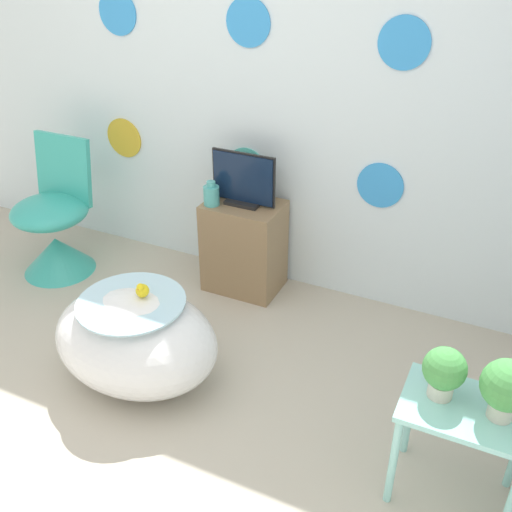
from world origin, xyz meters
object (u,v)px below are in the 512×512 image
object	(u,v)px
vase	(211,195)
chair	(55,231)
bathtub	(136,340)
potted_plant_right	(507,387)
potted_plant_left	(444,371)
tv	(243,182)

from	to	relation	value
vase	chair	bearing A→B (deg)	-166.40
bathtub	potted_plant_right	size ratio (longest dim) A/B	3.42
bathtub	potted_plant_right	world-z (taller)	potted_plant_right
potted_plant_left	vase	bearing A→B (deg)	148.39
potted_plant_left	chair	bearing A→B (deg)	165.05
chair	potted_plant_left	size ratio (longest dim) A/B	4.00
vase	tv	bearing A→B (deg)	28.23
bathtub	potted_plant_left	distance (m)	1.46
potted_plant_right	bathtub	bearing A→B (deg)	179.02
chair	potted_plant_left	distance (m)	2.60
vase	potted_plant_left	world-z (taller)	vase
bathtub	chair	world-z (taller)	chair
potted_plant_left	potted_plant_right	xyz separation A→B (m)	(0.22, -0.02, 0.02)
chair	tv	distance (m)	1.30
chair	potted_plant_right	size ratio (longest dim) A/B	3.49
vase	potted_plant_right	size ratio (longest dim) A/B	0.59
potted_plant_left	potted_plant_right	distance (m)	0.22
potted_plant_left	tv	bearing A→B (deg)	142.85
bathtub	tv	size ratio (longest dim) A/B	2.15
vase	potted_plant_right	distance (m)	1.94
chair	potted_plant_left	bearing A→B (deg)	-14.95
tv	potted_plant_left	size ratio (longest dim) A/B	1.82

